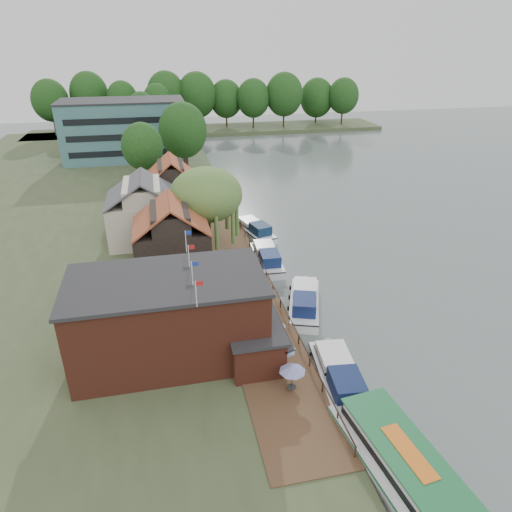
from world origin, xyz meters
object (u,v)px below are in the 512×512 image
umbrella_4 (253,276)px  umbrella_3 (254,299)px  willow (207,211)px  umbrella_0 (292,378)px  cruiser_2 (267,255)px  pub (194,315)px  cottage_c (172,186)px  tour_boat (413,479)px  cottage_b (144,209)px  cruiser_1 (305,299)px  umbrella_2 (273,333)px  umbrella_1 (282,356)px  cruiser_0 (339,374)px  hotel_block (124,130)px  cruiser_3 (254,228)px  cottage_a (172,237)px  swan (386,404)px

umbrella_4 → umbrella_3: bearing=-100.4°
willow → umbrella_0: bearing=-83.6°
umbrella_3 → cruiser_2: 12.00m
pub → umbrella_0: bearing=-44.6°
cottage_c → tour_boat: 50.96m
pub → umbrella_3: pub is taller
umbrella_0 → umbrella_4: bearing=88.5°
cottage_b → cruiser_1: cottage_b is taller
pub → umbrella_2: 6.97m
pub → umbrella_1: pub is taller
umbrella_4 → cruiser_0: 15.72m
hotel_block → cottage_c: size_ratio=2.99×
hotel_block → tour_boat: size_ratio=1.77×
umbrella_0 → umbrella_2: size_ratio=1.00×
cruiser_2 → cruiser_3: (0.38, 8.98, -0.05)m
cottage_c → willow: 14.46m
umbrella_4 → cottage_a: bearing=146.1°
umbrella_2 → cruiser_0: bearing=-50.6°
umbrella_1 → umbrella_2: 3.19m
tour_boat → umbrella_3: bearing=97.0°
swan → cruiser_2: bearing=97.2°
cottage_b → cruiser_2: bearing=-31.0°
umbrella_4 → swan: bearing=-70.7°
cruiser_2 → umbrella_3: bearing=-106.6°
umbrella_3 → cottage_a: bearing=126.1°
pub → cruiser_3: pub is taller
cottage_a → cruiser_1: bearing=-36.5°
cottage_b → swan: size_ratio=21.82×
tour_boat → swan: size_ratio=32.54×
pub → cottage_c: (0.00, 34.00, 0.60)m
cottage_b → swan: (17.27, -33.41, -5.03)m
hotel_block → umbrella_2: size_ratio=10.69×
umbrella_2 → cruiser_1: size_ratio=0.24×
pub → umbrella_2: size_ratio=8.42×
cruiser_0 → willow: bearing=111.7°
umbrella_4 → cruiser_3: 16.26m
umbrella_3 → umbrella_4: bearing=79.6°
cottage_c → cruiser_0: cottage_c is taller
umbrella_3 → tour_boat: (5.07, -20.84, -0.72)m
umbrella_0 → umbrella_3: 11.66m
cruiser_3 → hotel_block: bearing=97.0°
umbrella_0 → cruiser_0: umbrella_0 is taller
cottage_a → umbrella_1: 20.44m
umbrella_2 → cruiser_2: umbrella_2 is taller
umbrella_4 → swan: umbrella_4 is taller
cruiser_1 → cruiser_2: size_ratio=1.02×
umbrella_3 → swan: size_ratio=5.40×
hotel_block → cruiser_2: 57.72m
cottage_c → umbrella_4: bearing=-74.1°
umbrella_4 → cruiser_3: umbrella_4 is taller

